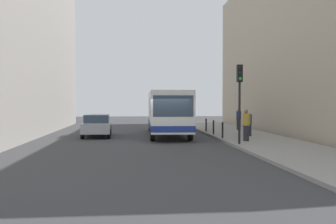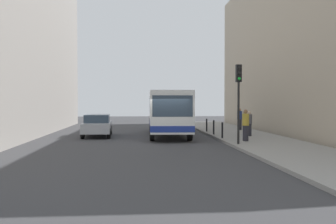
# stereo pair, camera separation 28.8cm
# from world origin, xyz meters

# --- Properties ---
(ground_plane) EXTENTS (80.00, 80.00, 0.00)m
(ground_plane) POSITION_xyz_m (0.00, 0.00, 0.00)
(ground_plane) COLOR #38383A
(sidewalk) EXTENTS (4.40, 40.00, 0.15)m
(sidewalk) POSITION_xyz_m (5.40, 0.00, 0.07)
(sidewalk) COLOR gray
(sidewalk) RESTS_ON ground
(building_right) EXTENTS (7.00, 32.00, 12.90)m
(building_right) POSITION_xyz_m (11.50, 4.00, 6.45)
(building_right) COLOR #B2A38C
(building_right) RESTS_ON ground
(bus) EXTENTS (2.86, 11.09, 3.00)m
(bus) POSITION_xyz_m (0.48, 5.07, 1.73)
(bus) COLOR white
(bus) RESTS_ON ground
(car_beside_bus) EXTENTS (1.99, 4.46, 1.48)m
(car_beside_bus) POSITION_xyz_m (-4.33, 4.27, 0.78)
(car_beside_bus) COLOR #A5A8AD
(car_beside_bus) RESTS_ON ground
(traffic_light) EXTENTS (0.28, 0.33, 4.10)m
(traffic_light) POSITION_xyz_m (3.55, -2.40, 3.01)
(traffic_light) COLOR black
(traffic_light) RESTS_ON sidewalk
(bollard_near) EXTENTS (0.11, 0.11, 0.95)m
(bollard_near) POSITION_xyz_m (3.45, 0.89, 0.62)
(bollard_near) COLOR black
(bollard_near) RESTS_ON sidewalk
(bollard_mid) EXTENTS (0.11, 0.11, 0.95)m
(bollard_mid) POSITION_xyz_m (3.45, 3.47, 0.62)
(bollard_mid) COLOR black
(bollard_mid) RESTS_ON sidewalk
(bollard_far) EXTENTS (0.11, 0.11, 0.95)m
(bollard_far) POSITION_xyz_m (3.45, 6.05, 0.62)
(bollard_far) COLOR black
(bollard_far) RESTS_ON sidewalk
(pedestrian_near_signal) EXTENTS (0.38, 0.38, 1.77)m
(pedestrian_near_signal) POSITION_xyz_m (4.36, -0.91, 1.03)
(pedestrian_near_signal) COLOR #26262D
(pedestrian_near_signal) RESTS_ON sidewalk
(pedestrian_mid_sidewalk) EXTENTS (0.38, 0.38, 1.60)m
(pedestrian_mid_sidewalk) POSITION_xyz_m (5.46, 2.12, 0.95)
(pedestrian_mid_sidewalk) COLOR #26262D
(pedestrian_mid_sidewalk) RESTS_ON sidewalk
(pedestrian_far_sidewalk) EXTENTS (0.38, 0.38, 1.69)m
(pedestrian_far_sidewalk) POSITION_xyz_m (6.30, 7.46, 0.99)
(pedestrian_far_sidewalk) COLOR #26262D
(pedestrian_far_sidewalk) RESTS_ON sidewalk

